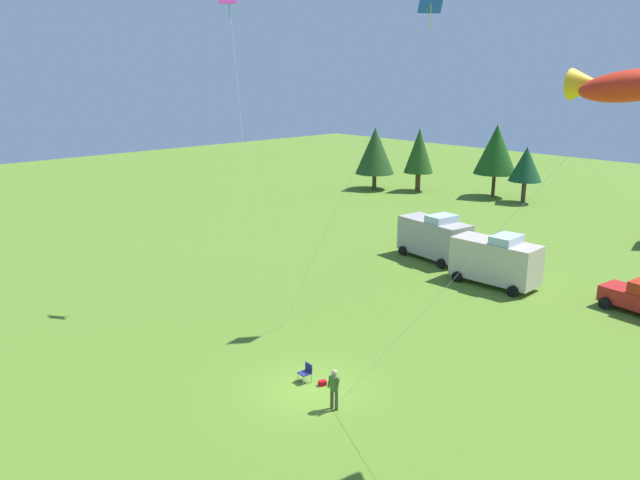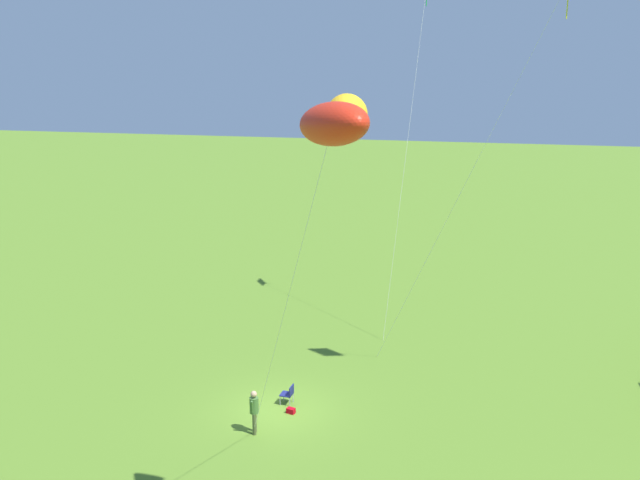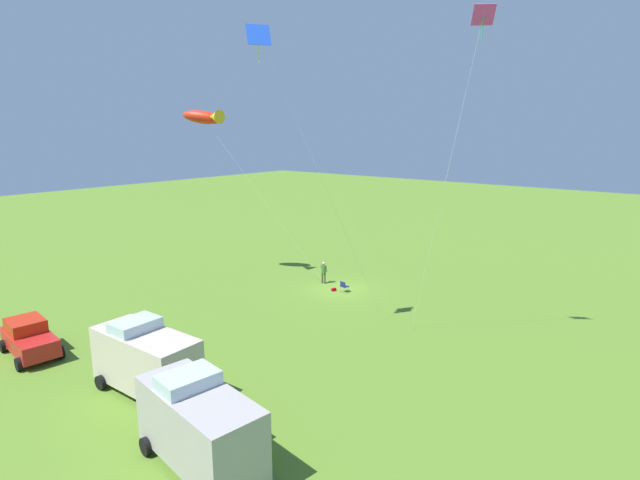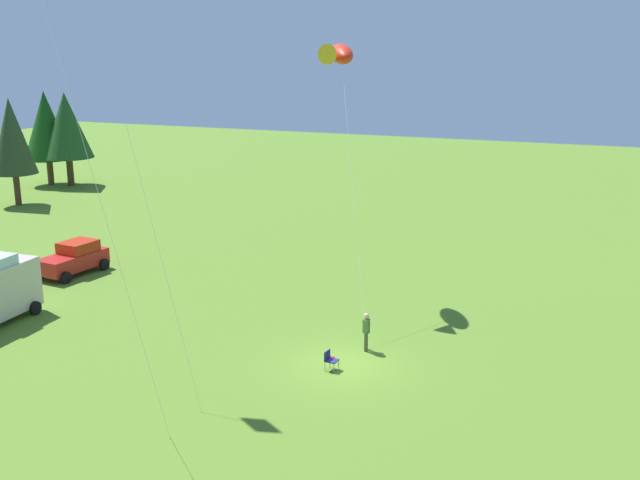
% 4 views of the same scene
% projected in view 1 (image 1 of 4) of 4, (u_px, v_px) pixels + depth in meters
% --- Properties ---
extents(ground_plane, '(160.00, 160.00, 0.00)m').
position_uv_depth(ground_plane, '(310.00, 388.00, 26.62)').
color(ground_plane, '#547A24').
extents(person_kite_flyer, '(0.60, 0.40, 1.74)m').
position_uv_depth(person_kite_flyer, '(334.00, 386.00, 24.72)').
color(person_kite_flyer, '#434D2A').
rests_on(person_kite_flyer, ground).
extents(folding_chair, '(0.53, 0.53, 0.82)m').
position_uv_depth(folding_chair, '(306.00, 371.00, 27.11)').
color(folding_chair, navy).
rests_on(folding_chair, ground).
extents(backpack_on_grass, '(0.30, 0.37, 0.22)m').
position_uv_depth(backpack_on_grass, '(322.00, 383.00, 26.85)').
color(backpack_on_grass, '#BC0714').
rests_on(backpack_on_grass, ground).
extents(van_motorhome_grey, '(5.65, 3.21, 3.34)m').
position_uv_depth(van_motorhome_grey, '(434.00, 237.00, 44.58)').
color(van_motorhome_grey, '#A79E9B').
rests_on(van_motorhome_grey, ground).
extents(van_camper_beige, '(5.49, 2.79, 3.34)m').
position_uv_depth(van_camper_beige, '(496.00, 260.00, 39.15)').
color(van_camper_beige, beige).
rests_on(van_camper_beige, ground).
extents(kite_large_fish, '(10.08, 5.81, 13.37)m').
position_uv_depth(kite_large_fish, '(623.00, 85.00, 18.94)').
color(kite_large_fish, red).
rests_on(kite_large_fish, ground).
extents(kite_diamond_blue, '(4.26, 7.50, 16.94)m').
position_uv_depth(kite_diamond_blue, '(427.00, 12.00, 30.63)').
color(kite_diamond_blue, blue).
rests_on(kite_diamond_blue, ground).
extents(kite_diamond_rainbow, '(4.33, 1.90, 17.40)m').
position_uv_depth(kite_diamond_rainbow, '(230.00, 9.00, 33.49)').
color(kite_diamond_rainbow, '#D439A1').
rests_on(kite_diamond_rainbow, ground).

